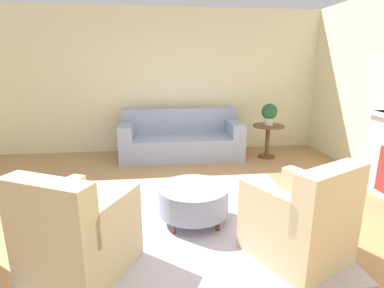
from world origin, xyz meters
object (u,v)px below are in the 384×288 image
armchair_right (301,222)px  armchair_left (76,236)px  potted_plant_on_side_table (269,113)px  couch (181,140)px  ottoman_table (193,199)px  side_table (268,135)px

armchair_right → armchair_left: bearing=180.0°
armchair_right → potted_plant_on_side_table: 3.19m
couch → ottoman_table: bearing=-91.6°
ottoman_table → side_table: 2.84m
couch → potted_plant_on_side_table: potted_plant_on_side_table is taller
armchair_left → side_table: size_ratio=1.63×
potted_plant_on_side_table → side_table: bearing=63.4°
couch → side_table: couch is taller
couch → armchair_right: armchair_right is taller
couch → armchair_left: armchair_left is taller
armchair_left → armchair_right: (1.96, 0.00, 0.00)m
armchair_right → ottoman_table: bearing=138.6°
side_table → potted_plant_on_side_table: 0.43m
armchair_right → side_table: armchair_right is taller
ottoman_table → couch: bearing=88.4°
ottoman_table → potted_plant_on_side_table: 2.90m
armchair_right → potted_plant_on_side_table: size_ratio=2.54×
ottoman_table → side_table: side_table is taller
armchair_left → side_table: bearing=47.7°
armchair_left → potted_plant_on_side_table: bearing=47.7°
side_table → armchair_left: bearing=-132.3°
armchair_left → potted_plant_on_side_table: size_ratio=2.54×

